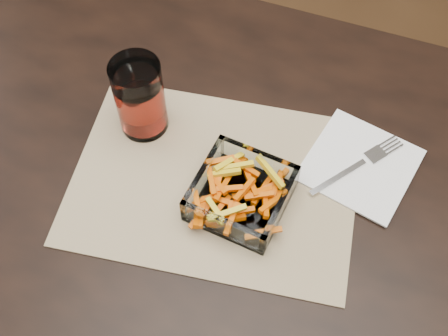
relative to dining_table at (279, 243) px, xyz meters
The scene contains 6 objects.
dining_table is the anchor object (origin of this frame).
placemat 0.16m from the dining_table, 167.22° to the left, with size 0.45×0.33×0.00m, color tan.
glass_bowl 0.13m from the dining_table, behind, with size 0.15×0.15×0.05m.
tumbler 0.33m from the dining_table, 161.55° to the left, with size 0.08×0.08×0.14m.
napkin 0.19m from the dining_table, 57.21° to the left, with size 0.16×0.16×0.00m, color white.
fork 0.19m from the dining_table, 57.27° to the left, with size 0.12×0.16×0.00m.
Camera 1 is at (0.05, -0.39, 1.53)m, focal length 45.00 mm.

